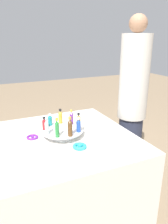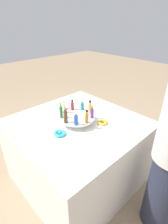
% 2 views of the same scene
% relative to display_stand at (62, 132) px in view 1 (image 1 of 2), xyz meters
% --- Properties ---
extents(ground_plane, '(12.00, 12.00, 0.00)m').
position_rel_display_stand_xyz_m(ground_plane, '(0.00, 0.00, -0.74)').
color(ground_plane, '#997F60').
extents(party_table, '(1.10, 1.10, 0.70)m').
position_rel_display_stand_xyz_m(party_table, '(0.00, 0.00, -0.39)').
color(party_table, silver).
rests_on(party_table, ground_plane).
extents(display_stand, '(0.33, 0.33, 0.06)m').
position_rel_display_stand_xyz_m(display_stand, '(0.00, 0.00, 0.00)').
color(display_stand, white).
rests_on(display_stand, party_table).
extents(bottle_blue, '(0.03, 0.03, 0.12)m').
position_rel_display_stand_xyz_m(bottle_blue, '(-0.10, 0.09, 0.07)').
color(bottle_blue, '#234CAD').
rests_on(bottle_blue, display_stand).
extents(bottle_amber, '(0.03, 0.03, 0.12)m').
position_rel_display_stand_xyz_m(bottle_amber, '(-0.14, 0.01, 0.08)').
color(bottle_amber, '#AD6B19').
rests_on(bottle_amber, display_stand).
extents(bottle_purple, '(0.03, 0.03, 0.12)m').
position_rel_display_stand_xyz_m(bottle_purple, '(-0.11, -0.08, 0.08)').
color(bottle_purple, '#702D93').
rests_on(bottle_purple, display_stand).
extents(bottle_gold, '(0.03, 0.03, 0.12)m').
position_rel_display_stand_xyz_m(bottle_gold, '(-0.03, -0.13, 0.08)').
color(bottle_gold, gold).
rests_on(bottle_gold, display_stand).
extents(bottle_teal, '(0.03, 0.03, 0.10)m').
position_rel_display_stand_xyz_m(bottle_teal, '(0.06, -0.12, 0.07)').
color(bottle_teal, teal).
rests_on(bottle_teal, display_stand).
extents(bottle_red, '(0.03, 0.03, 0.10)m').
position_rel_display_stand_xyz_m(bottle_red, '(0.13, -0.05, 0.07)').
color(bottle_red, '#B21E23').
rests_on(bottle_red, display_stand).
extents(bottle_clear, '(0.03, 0.03, 0.13)m').
position_rel_display_stand_xyz_m(bottle_clear, '(0.13, 0.04, 0.08)').
color(bottle_clear, silver).
rests_on(bottle_clear, display_stand).
extents(bottle_green, '(0.03, 0.03, 0.15)m').
position_rel_display_stand_xyz_m(bottle_green, '(0.08, 0.11, 0.09)').
color(bottle_green, '#288438').
rests_on(bottle_green, display_stand).
extents(bottle_brown, '(0.03, 0.03, 0.15)m').
position_rel_display_stand_xyz_m(bottle_brown, '(-0.02, 0.14, 0.09)').
color(bottle_brown, brown).
rests_on(bottle_brown, display_stand).
extents(ribbon_bow_purple, '(0.09, 0.09, 0.02)m').
position_rel_display_stand_xyz_m(ribbon_bow_purple, '(0.22, -0.07, -0.03)').
color(ribbon_bow_purple, purple).
rests_on(ribbon_bow_purple, party_table).
extents(ribbon_bow_teal, '(0.10, 0.10, 0.03)m').
position_rel_display_stand_xyz_m(ribbon_bow_teal, '(-0.05, 0.23, -0.03)').
color(ribbon_bow_teal, '#2DB7CC').
rests_on(ribbon_bow_teal, party_table).
extents(ribbon_bow_gold, '(0.09, 0.09, 0.03)m').
position_rel_display_stand_xyz_m(ribbon_bow_gold, '(-0.17, -0.16, -0.03)').
color(ribbon_bow_gold, gold).
rests_on(ribbon_bow_gold, party_table).
extents(person_figure, '(0.28, 0.28, 1.65)m').
position_rel_display_stand_xyz_m(person_figure, '(-0.79, -0.18, 0.09)').
color(person_figure, '#282D42').
rests_on(person_figure, ground_plane).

